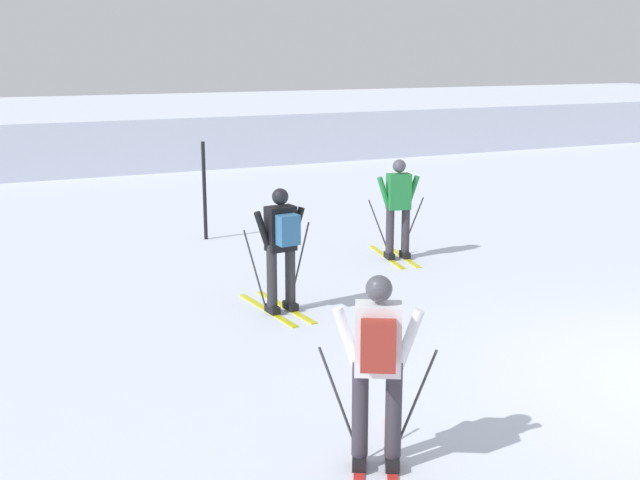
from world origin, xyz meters
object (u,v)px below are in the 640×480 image
skier_white (378,364)px  trail_marker_pole (204,191)px  skier_black (282,245)px  skier_green (398,206)px

skier_white → trail_marker_pole: bearing=82.2°
trail_marker_pole → skier_black: bearing=-94.3°
skier_white → trail_marker_pole: trail_marker_pole is taller
skier_white → skier_green: bearing=58.1°
skier_white → trail_marker_pole: size_ratio=0.93×
skier_green → skier_white: bearing=-121.9°
skier_black → trail_marker_pole: trail_marker_pole is taller
skier_white → skier_black: (0.86, 4.17, 0.00)m
skier_black → skier_green: bearing=32.3°
skier_white → skier_green: 7.05m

